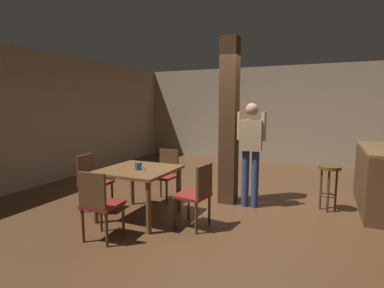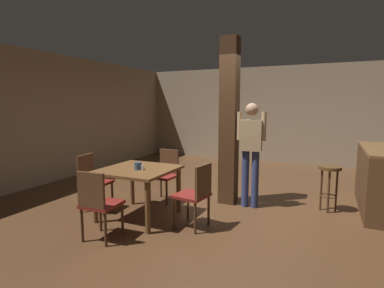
{
  "view_description": "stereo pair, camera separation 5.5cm",
  "coord_description": "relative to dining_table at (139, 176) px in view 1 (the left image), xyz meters",
  "views": [
    {
      "loc": [
        1.48,
        -4.57,
        1.69
      ],
      "look_at": [
        -0.56,
        0.01,
        1.03
      ],
      "focal_mm": 28.0,
      "sensor_mm": 36.0,
      "label": 1
    },
    {
      "loc": [
        1.53,
        -4.55,
        1.69
      ],
      "look_at": [
        -0.56,
        0.01,
        1.03
      ],
      "focal_mm": 28.0,
      "sensor_mm": 36.0,
      "label": 2
    }
  ],
  "objects": [
    {
      "name": "standing_person",
      "position": [
        1.41,
        1.15,
        0.36
      ],
      "size": [
        0.47,
        0.23,
        1.72
      ],
      "color": "tan",
      "rests_on": "ground_plane"
    },
    {
      "name": "bar_counter",
      "position": [
        3.25,
        1.85,
        -0.12
      ],
      "size": [
        0.56,
        1.8,
        1.01
      ],
      "color": "brown",
      "rests_on": "ground_plane"
    },
    {
      "name": "dining_table",
      "position": [
        0.0,
        0.0,
        0.0
      ],
      "size": [
        1.03,
        1.03,
        0.75
      ],
      "color": "brown",
      "rests_on": "ground_plane"
    },
    {
      "name": "ground_plane",
      "position": [
        1.02,
        0.91,
        -0.64
      ],
      "size": [
        10.8,
        10.8,
        0.0
      ],
      "primitive_type": "plane",
      "color": "#4C301C"
    },
    {
      "name": "chair_south",
      "position": [
        0.01,
        -0.88,
        -0.13
      ],
      "size": [
        0.44,
        0.44,
        0.89
      ],
      "color": "maroon",
      "rests_on": "ground_plane"
    },
    {
      "name": "wall_back",
      "position": [
        1.02,
        5.41,
        0.76
      ],
      "size": [
        8.0,
        0.1,
        2.8
      ],
      "primitive_type": "cube",
      "color": "gray",
      "rests_on": "ground_plane"
    },
    {
      "name": "chair_north",
      "position": [
        -0.03,
        0.88,
        -0.13
      ],
      "size": [
        0.44,
        0.44,
        0.89
      ],
      "color": "maroon",
      "rests_on": "ground_plane"
    },
    {
      "name": "chair_west",
      "position": [
        -0.87,
        -0.04,
        -0.13
      ],
      "size": [
        0.46,
        0.46,
        0.89
      ],
      "color": "maroon",
      "rests_on": "ground_plane"
    },
    {
      "name": "napkin_cup",
      "position": [
        0.04,
        -0.06,
        0.16
      ],
      "size": [
        0.11,
        0.11,
        0.1
      ],
      "primitive_type": "cylinder",
      "color": "#33475B",
      "rests_on": "dining_table"
    },
    {
      "name": "wall_left",
      "position": [
        -2.98,
        0.91,
        0.76
      ],
      "size": [
        0.1,
        9.0,
        2.8
      ],
      "primitive_type": "cube",
      "color": "gray",
      "rests_on": "ground_plane"
    },
    {
      "name": "chair_east",
      "position": [
        0.95,
        -0.01,
        -0.13
      ],
      "size": [
        0.48,
        0.48,
        0.89
      ],
      "color": "maroon",
      "rests_on": "ground_plane"
    },
    {
      "name": "bar_stool_near",
      "position": [
        2.6,
        1.48,
        -0.09
      ],
      "size": [
        0.34,
        0.34,
        0.73
      ],
      "color": "#4C3319",
      "rests_on": "ground_plane"
    },
    {
      "name": "salt_shaker",
      "position": [
        0.13,
        -0.08,
        0.15
      ],
      "size": [
        0.03,
        0.03,
        0.08
      ],
      "primitive_type": "cylinder",
      "color": "silver",
      "rests_on": "dining_table"
    },
    {
      "name": "pillar",
      "position": [
        1.01,
        1.23,
        0.76
      ],
      "size": [
        0.28,
        0.28,
        2.8
      ],
      "primitive_type": "cube",
      "color": "#422816",
      "rests_on": "ground_plane"
    }
  ]
}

